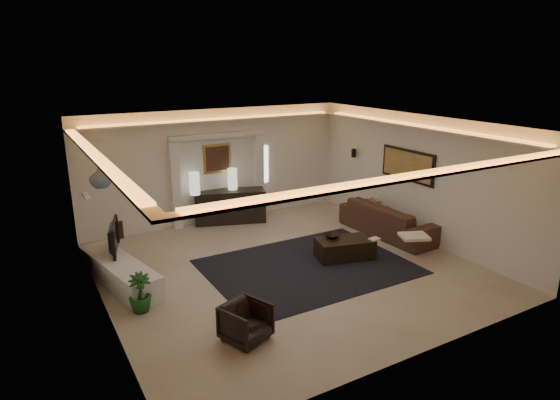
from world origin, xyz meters
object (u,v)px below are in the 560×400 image
sofa (390,219)px  coffee_table (345,249)px  console (230,207)px  armchair (246,322)px

sofa → coffee_table: bearing=106.6°
sofa → console: bearing=44.8°
sofa → armchair: size_ratio=4.02×
coffee_table → armchair: armchair is taller
armchair → coffee_table: bearing=7.3°
console → sofa: bearing=-24.1°
console → armchair: (-2.03, -5.11, -0.11)m
sofa → armchair: sofa is taller
console → armchair: 5.50m
armchair → console: bearing=46.9°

